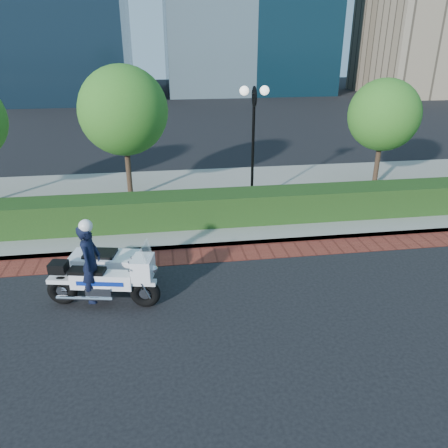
{
  "coord_description": "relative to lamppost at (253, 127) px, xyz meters",
  "views": [
    {
      "loc": [
        -2.26,
        -9.81,
        5.85
      ],
      "look_at": [
        -0.6,
        1.4,
        1.0
      ],
      "focal_mm": 35.0,
      "sensor_mm": 36.0,
      "label": 1
    }
  ],
  "objects": [
    {
      "name": "ground",
      "position": [
        -1.0,
        -5.2,
        -2.96
      ],
      "size": [
        120.0,
        120.0,
        0.0
      ],
      "primitive_type": "plane",
      "color": "black",
      "rests_on": "ground"
    },
    {
      "name": "hedge_main",
      "position": [
        -1.0,
        -1.6,
        -2.31
      ],
      "size": [
        18.0,
        1.2,
        1.0
      ],
      "primitive_type": "cube",
      "color": "black",
      "rests_on": "sidewalk"
    },
    {
      "name": "police_motorcycle",
      "position": [
        -4.8,
        -5.51,
        -2.21
      ],
      "size": [
        2.69,
        2.18,
        2.19
      ],
      "rotation": [
        0.0,
        0.0,
        -0.2
      ],
      "color": "black",
      "rests_on": "ground"
    },
    {
      "name": "tree_b",
      "position": [
        -4.5,
        1.3,
        0.48
      ],
      "size": [
        3.2,
        3.2,
        4.89
      ],
      "color": "#332319",
      "rests_on": "sidewalk"
    },
    {
      "name": "brick_strip",
      "position": [
        -1.0,
        -3.7,
        -2.95
      ],
      "size": [
        60.0,
        1.0,
        0.01
      ],
      "primitive_type": "cube",
      "color": "maroon",
      "rests_on": "ground"
    },
    {
      "name": "tree_c",
      "position": [
        5.5,
        1.3,
        0.09
      ],
      "size": [
        2.8,
        2.8,
        4.3
      ],
      "color": "#332319",
      "rests_on": "sidewalk"
    },
    {
      "name": "lamppost",
      "position": [
        0.0,
        0.0,
        0.0
      ],
      "size": [
        1.02,
        0.7,
        4.21
      ],
      "color": "black",
      "rests_on": "sidewalk"
    },
    {
      "name": "sidewalk",
      "position": [
        -1.0,
        0.8,
        -2.88
      ],
      "size": [
        60.0,
        8.0,
        0.15
      ],
      "primitive_type": "cube",
      "color": "gray",
      "rests_on": "ground"
    }
  ]
}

